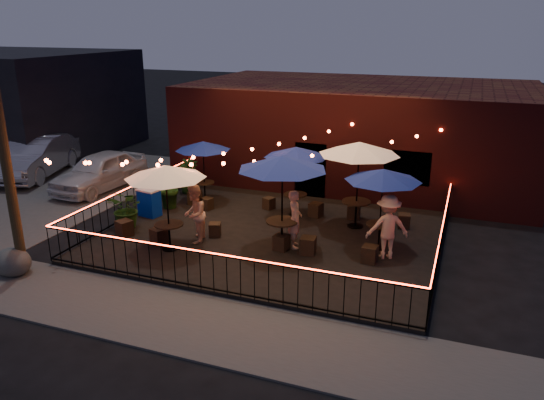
{
  "coord_description": "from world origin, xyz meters",
  "views": [
    {
      "loc": [
        5.4,
        -12.29,
        6.38
      ],
      "look_at": [
        -0.19,
        2.49,
        1.09
      ],
      "focal_mm": 35.0,
      "sensor_mm": 36.0,
      "label": 1
    }
  ],
  "objects_px": {
    "cafe_table_0": "(165,173)",
    "cafe_table_5": "(359,150)",
    "cafe_table_4": "(383,176)",
    "cooler": "(149,202)",
    "cafe_table_3": "(296,153)",
    "boulder": "(13,262)",
    "utility_pole": "(0,125)",
    "cafe_table_2": "(282,164)",
    "cafe_table_1": "(203,147)"
  },
  "relations": [
    {
      "from": "cafe_table_0",
      "to": "cafe_table_3",
      "type": "distance_m",
      "value": 4.75
    },
    {
      "from": "cafe_table_4",
      "to": "cafe_table_5",
      "type": "bearing_deg",
      "value": 124.74
    },
    {
      "from": "utility_pole",
      "to": "cafe_table_2",
      "type": "bearing_deg",
      "value": 30.93
    },
    {
      "from": "cafe_table_5",
      "to": "cooler",
      "type": "height_order",
      "value": "cafe_table_5"
    },
    {
      "from": "boulder",
      "to": "cooler",
      "type": "bearing_deg",
      "value": 77.62
    },
    {
      "from": "cafe_table_1",
      "to": "cooler",
      "type": "height_order",
      "value": "cafe_table_1"
    },
    {
      "from": "cafe_table_4",
      "to": "cafe_table_5",
      "type": "relative_size",
      "value": 0.88
    },
    {
      "from": "utility_pole",
      "to": "cooler",
      "type": "relative_size",
      "value": 8.42
    },
    {
      "from": "utility_pole",
      "to": "boulder",
      "type": "bearing_deg",
      "value": -124.49
    },
    {
      "from": "cafe_table_3",
      "to": "cafe_table_4",
      "type": "xyz_separation_m",
      "value": [
        3.16,
        -1.82,
        0.01
      ]
    },
    {
      "from": "cafe_table_0",
      "to": "cafe_table_5",
      "type": "relative_size",
      "value": 1.03
    },
    {
      "from": "utility_pole",
      "to": "boulder",
      "type": "distance_m",
      "value": 3.64
    },
    {
      "from": "cafe_table_2",
      "to": "cooler",
      "type": "relative_size",
      "value": 2.93
    },
    {
      "from": "utility_pole",
      "to": "cafe_table_0",
      "type": "bearing_deg",
      "value": 38.99
    },
    {
      "from": "cafe_table_0",
      "to": "boulder",
      "type": "height_order",
      "value": "cafe_table_0"
    },
    {
      "from": "cafe_table_2",
      "to": "cafe_table_4",
      "type": "relative_size",
      "value": 1.14
    },
    {
      "from": "cafe_table_1",
      "to": "cafe_table_2",
      "type": "distance_m",
      "value": 5.3
    },
    {
      "from": "cafe_table_1",
      "to": "cafe_table_0",
      "type": "bearing_deg",
      "value": -75.23
    },
    {
      "from": "cafe_table_3",
      "to": "boulder",
      "type": "distance_m",
      "value": 8.99
    },
    {
      "from": "utility_pole",
      "to": "boulder",
      "type": "xyz_separation_m",
      "value": [
        -0.13,
        -0.19,
        -3.63
      ]
    },
    {
      "from": "cafe_table_3",
      "to": "cafe_table_5",
      "type": "relative_size",
      "value": 0.99
    },
    {
      "from": "cafe_table_1",
      "to": "cafe_table_3",
      "type": "xyz_separation_m",
      "value": [
        3.63,
        -0.33,
        0.15
      ]
    },
    {
      "from": "cafe_table_3",
      "to": "cooler",
      "type": "height_order",
      "value": "cafe_table_3"
    },
    {
      "from": "cafe_table_0",
      "to": "cooler",
      "type": "distance_m",
      "value": 3.55
    },
    {
      "from": "cafe_table_5",
      "to": "cooler",
      "type": "bearing_deg",
      "value": -167.74
    },
    {
      "from": "cafe_table_5",
      "to": "cafe_table_3",
      "type": "bearing_deg",
      "value": 170.01
    },
    {
      "from": "cafe_table_2",
      "to": "cooler",
      "type": "bearing_deg",
      "value": 168.53
    },
    {
      "from": "utility_pole",
      "to": "cafe_table_1",
      "type": "bearing_deg",
      "value": 74.57
    },
    {
      "from": "cafe_table_3",
      "to": "cafe_table_5",
      "type": "bearing_deg",
      "value": -9.99
    },
    {
      "from": "utility_pole",
      "to": "cafe_table_3",
      "type": "xyz_separation_m",
      "value": [
        5.52,
        6.52,
        -1.69
      ]
    },
    {
      "from": "cafe_table_1",
      "to": "cooler",
      "type": "bearing_deg",
      "value": -113.68
    },
    {
      "from": "cafe_table_2",
      "to": "cafe_table_1",
      "type": "bearing_deg",
      "value": 142.37
    },
    {
      "from": "utility_pole",
      "to": "cafe_table_1",
      "type": "distance_m",
      "value": 7.35
    },
    {
      "from": "cafe_table_1",
      "to": "cafe_table_3",
      "type": "height_order",
      "value": "cafe_table_3"
    },
    {
      "from": "utility_pole",
      "to": "cooler",
      "type": "height_order",
      "value": "utility_pole"
    },
    {
      "from": "cafe_table_2",
      "to": "cafe_table_5",
      "type": "bearing_deg",
      "value": 57.22
    },
    {
      "from": "cafe_table_4",
      "to": "boulder",
      "type": "bearing_deg",
      "value": -150.93
    },
    {
      "from": "utility_pole",
      "to": "cafe_table_4",
      "type": "bearing_deg",
      "value": 28.46
    },
    {
      "from": "cafe_table_5",
      "to": "boulder",
      "type": "relative_size",
      "value": 2.93
    },
    {
      "from": "cafe_table_1",
      "to": "cafe_table_5",
      "type": "relative_size",
      "value": 0.84
    },
    {
      "from": "cafe_table_5",
      "to": "cafe_table_0",
      "type": "bearing_deg",
      "value": -141.59
    },
    {
      "from": "boulder",
      "to": "cafe_table_0",
      "type": "bearing_deg",
      "value": 39.91
    },
    {
      "from": "cafe_table_1",
      "to": "cooler",
      "type": "distance_m",
      "value": 2.83
    },
    {
      "from": "cafe_table_2",
      "to": "cafe_table_5",
      "type": "height_order",
      "value": "cafe_table_2"
    },
    {
      "from": "cooler",
      "to": "cafe_table_2",
      "type": "bearing_deg",
      "value": -0.55
    },
    {
      "from": "cafe_table_1",
      "to": "cafe_table_4",
      "type": "xyz_separation_m",
      "value": [
        6.79,
        -2.15,
        0.16
      ]
    },
    {
      "from": "cafe_table_4",
      "to": "cooler",
      "type": "height_order",
      "value": "cafe_table_4"
    },
    {
      "from": "utility_pole",
      "to": "cafe_table_2",
      "type": "height_order",
      "value": "utility_pole"
    },
    {
      "from": "cafe_table_2",
      "to": "boulder",
      "type": "bearing_deg",
      "value": -148.31
    },
    {
      "from": "cafe_table_0",
      "to": "cafe_table_1",
      "type": "height_order",
      "value": "cafe_table_0"
    }
  ]
}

